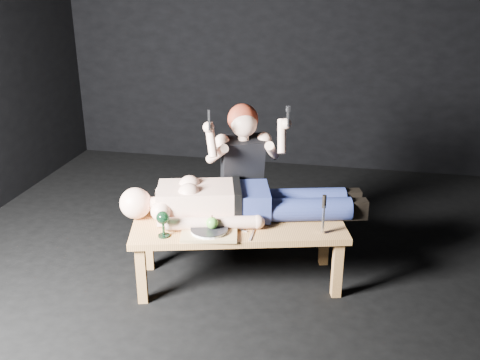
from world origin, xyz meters
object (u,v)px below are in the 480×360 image
(table, at_px, (239,253))
(serving_tray, at_px, (209,233))
(kneeling_woman, at_px, (241,176))
(carving_knife, at_px, (323,215))
(lying_man, at_px, (244,197))
(goblet, at_px, (163,224))

(table, xyz_separation_m, serving_tray, (-0.16, -0.19, 0.24))
(kneeling_woman, xyz_separation_m, carving_knife, (0.65, -0.50, -0.03))
(serving_tray, bearing_deg, kneeling_woman, 83.57)
(lying_man, distance_m, serving_tray, 0.39)
(table, height_order, lying_man, lying_man)
(table, distance_m, lying_man, 0.39)
(serving_tray, distance_m, carving_knife, 0.75)
(carving_knife, bearing_deg, goblet, 179.40)
(table, distance_m, goblet, 0.60)
(table, bearing_deg, kneeling_woman, 85.13)
(kneeling_woman, distance_m, serving_tray, 0.68)
(serving_tray, bearing_deg, carving_knife, 12.61)
(goblet, relative_size, carving_knife, 0.66)
(serving_tray, height_order, carving_knife, carving_knife)
(kneeling_woman, height_order, carving_knife, kneeling_woman)
(table, relative_size, goblet, 8.11)
(serving_tray, distance_m, goblet, 0.30)
(kneeling_woman, bearing_deg, table, -101.59)
(lying_man, height_order, carving_knife, lying_man)
(goblet, xyz_separation_m, carving_knife, (1.00, 0.25, 0.05))
(serving_tray, height_order, goblet, goblet)
(goblet, bearing_deg, serving_tray, 17.47)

